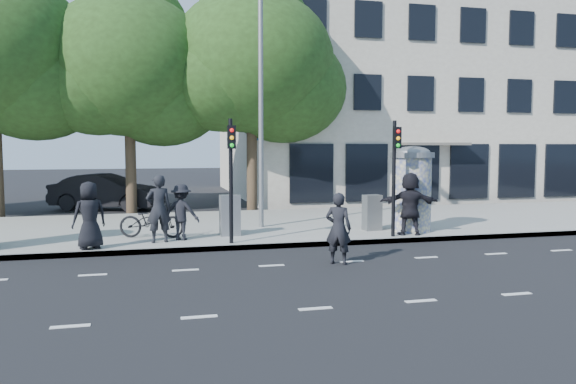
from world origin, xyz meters
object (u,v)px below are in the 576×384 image
object	(u,v)px
ad_column_right	(412,187)
cabinet_right	(372,213)
traffic_pole_far	(395,166)
ped_b	(159,209)
cabinet_left	(230,215)
ped_f	(410,204)
bicycle	(152,221)
ped_a	(89,215)
street_lamp	(261,84)
man_road	(338,228)
ped_d	(181,212)
car_mid	(107,192)
traffic_pole_near	(231,168)

from	to	relation	value
ad_column_right	cabinet_right	xyz separation A→B (m)	(-1.14, 0.44, -0.83)
ad_column_right	traffic_pole_far	xyz separation A→B (m)	(-1.00, -0.91, 0.69)
ped_b	cabinet_left	xyz separation A→B (m)	(2.07, 0.73, -0.33)
cabinet_left	ped_f	bearing A→B (deg)	-14.56
ad_column_right	cabinet_left	world-z (taller)	ad_column_right
traffic_pole_far	ped_f	bearing A→B (deg)	18.81
traffic_pole_far	bicycle	size ratio (longest dim) A/B	1.80
traffic_pole_far	ped_a	xyz separation A→B (m)	(-8.48, 0.06, -1.20)
street_lamp	ped_f	xyz separation A→B (m)	(4.00, -2.64, -3.70)
man_road	bicycle	xyz separation A→B (m)	(-4.31, 4.10, -0.21)
ped_b	man_road	size ratio (longest dim) A/B	1.09
ped_d	cabinet_right	distance (m)	5.98
street_lamp	ped_f	size ratio (longest dim) A/B	4.25
man_road	cabinet_right	size ratio (longest dim) A/B	1.53
ad_column_right	bicycle	bearing A→B (deg)	175.56
ped_a	cabinet_left	distance (m)	4.06
ped_f	bicycle	world-z (taller)	ped_f
traffic_pole_far	man_road	world-z (taller)	traffic_pole_far
ad_column_right	traffic_pole_far	world-z (taller)	traffic_pole_far
man_road	car_mid	size ratio (longest dim) A/B	0.36
traffic_pole_far	ped_f	world-z (taller)	traffic_pole_far
man_road	bicycle	size ratio (longest dim) A/B	0.91
ad_column_right	street_lamp	xyz separation A→B (m)	(-4.40, 1.93, 3.26)
ped_d	car_mid	distance (m)	10.08
bicycle	traffic_pole_far	bearing A→B (deg)	-85.54
street_lamp	man_road	size ratio (longest dim) A/B	4.66
traffic_pole_near	traffic_pole_far	size ratio (longest dim) A/B	1.00
ad_column_right	traffic_pole_near	size ratio (longest dim) A/B	0.78
ad_column_right	ped_a	xyz separation A→B (m)	(-9.48, -0.85, -0.51)
traffic_pole_near	ad_column_right	bearing A→B (deg)	8.89
traffic_pole_near	ped_f	xyz separation A→B (m)	(5.40, 0.20, -1.14)
cabinet_left	cabinet_right	size ratio (longest dim) A/B	1.08
ped_b	cabinet_right	size ratio (longest dim) A/B	1.68
bicycle	cabinet_left	bearing A→B (deg)	-76.88
car_mid	traffic_pole_far	bearing A→B (deg)	-118.64
traffic_pole_far	ped_d	distance (m)	6.30
man_road	ped_a	bearing A→B (deg)	7.90
ped_b	man_road	bearing A→B (deg)	133.51
traffic_pole_near	ped_b	xyz separation A→B (m)	(-1.93, 0.64, -1.14)
cabinet_right	street_lamp	bearing A→B (deg)	149.56
ped_a	ped_d	xyz separation A→B (m)	(2.38, 0.87, -0.08)
car_mid	bicycle	bearing A→B (deg)	-146.59
bicycle	cabinet_right	xyz separation A→B (m)	(6.79, -0.18, 0.06)
ped_b	bicycle	bearing A→B (deg)	-85.87
street_lamp	ped_b	size ratio (longest dim) A/B	4.26
bicycle	car_mid	xyz separation A→B (m)	(-1.88, 9.11, 0.14)
ped_d	ped_f	distance (m)	6.74
street_lamp	bicycle	size ratio (longest dim) A/B	4.24
cabinet_left	ped_a	bearing A→B (deg)	-163.04
car_mid	ad_column_right	bearing A→B (deg)	-113.03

